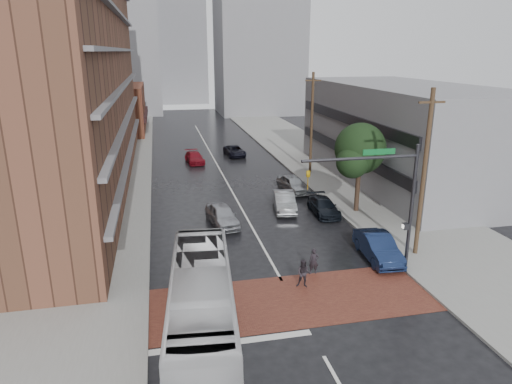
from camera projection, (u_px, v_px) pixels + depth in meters
name	position (u px, v px, depth m)	size (l,w,h in m)	color
ground	(295.00, 305.00, 22.28)	(160.00, 160.00, 0.00)	black
crosswalk	(292.00, 300.00, 22.75)	(14.00, 5.00, 0.02)	brown
sidewalk_west	(103.00, 181.00, 43.31)	(9.00, 90.00, 0.15)	gray
sidewalk_east	(331.00, 169.00, 47.92)	(9.00, 90.00, 0.15)	gray
apartment_block	(54.00, 24.00, 37.76)	(10.00, 44.00, 28.00)	brown
storefront_west	(117.00, 109.00, 69.29)	(8.00, 16.00, 7.00)	brown
building_east	(403.00, 133.00, 42.94)	(11.00, 26.00, 9.00)	gray
distant_tower_west	(110.00, 29.00, 87.61)	(18.00, 16.00, 32.00)	gray
distant_tower_east	(259.00, 18.00, 87.02)	(16.00, 14.00, 36.00)	gray
distant_tower_center	(180.00, 51.00, 107.48)	(12.00, 10.00, 24.00)	gray
street_tree	(360.00, 152.00, 33.83)	(4.20, 4.10, 6.90)	#332319
signal_mast	(389.00, 191.00, 24.39)	(6.50, 0.30, 7.20)	#2D2D33
utility_pole_near	(424.00, 174.00, 26.26)	(1.60, 0.26, 10.00)	#473321
utility_pole_far	(312.00, 123.00, 44.94)	(1.60, 0.26, 10.00)	#473321
transit_bus	(202.00, 303.00, 19.55)	(2.62, 11.20, 3.12)	silver
pedestrian_a	(314.00, 261.00, 25.26)	(0.54, 0.35, 1.48)	black
pedestrian_b	(304.00, 274.00, 23.80)	(0.75, 0.59, 1.55)	black
car_travel_a	(222.00, 215.00, 32.32)	(1.75, 4.35, 1.48)	#A4A6AC
car_travel_b	(284.00, 202.00, 35.34)	(1.54, 4.41, 1.45)	#A1A5A9
car_travel_c	(195.00, 158.00, 50.52)	(1.70, 4.17, 1.21)	maroon
suv_travel	(235.00, 151.00, 53.90)	(1.98, 4.29, 1.19)	black
car_parked_near	(378.00, 247.00, 27.06)	(1.61, 4.60, 1.52)	#121E3F
car_parked_mid	(324.00, 206.00, 34.60)	(1.71, 4.21, 1.22)	black
car_parked_far	(293.00, 184.00, 40.11)	(1.70, 4.22, 1.44)	#94989B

